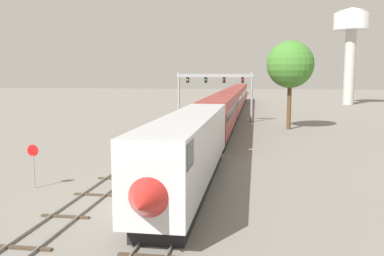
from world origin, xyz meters
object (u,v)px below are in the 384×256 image
at_px(passenger_train, 231,103).
at_px(trackside_tree_left, 290,65).
at_px(water_tower, 351,30).
at_px(stop_sign, 33,160).
at_px(signal_gantry, 215,85).

bearing_deg(passenger_train, trackside_tree_left, -56.76).
xyz_separation_m(water_tower, stop_sign, (-36.93, -84.34, -16.29)).
distance_m(stop_sign, trackside_tree_left, 38.54).
bearing_deg(water_tower, trackside_tree_left, -109.66).
bearing_deg(trackside_tree_left, stop_sign, -119.38).
bearing_deg(water_tower, signal_gantry, -123.84).
xyz_separation_m(passenger_train, water_tower, (26.93, 38.14, 15.56)).
distance_m(signal_gantry, stop_sign, 41.73).
height_order(water_tower, trackside_tree_left, water_tower).
height_order(passenger_train, trackside_tree_left, trackside_tree_left).
relative_size(signal_gantry, water_tower, 0.51).
relative_size(stop_sign, trackside_tree_left, 0.24).
height_order(signal_gantry, trackside_tree_left, trackside_tree_left).
bearing_deg(water_tower, stop_sign, -113.65).
bearing_deg(trackside_tree_left, passenger_train, 123.24).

